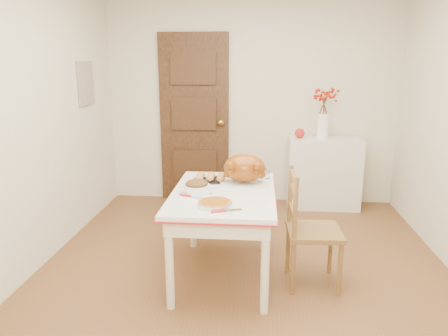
# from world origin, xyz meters

# --- Properties ---
(floor) EXTENTS (3.50, 4.00, 0.00)m
(floor) POSITION_xyz_m (0.00, 0.00, 0.00)
(floor) COLOR brown
(floor) RESTS_ON ground
(wall_back) EXTENTS (3.50, 0.00, 2.50)m
(wall_back) POSITION_xyz_m (0.00, 2.00, 1.25)
(wall_back) COLOR beige
(wall_back) RESTS_ON ground
(wall_front) EXTENTS (3.50, 0.00, 2.50)m
(wall_front) POSITION_xyz_m (0.00, -2.00, 1.25)
(wall_front) COLOR beige
(wall_front) RESTS_ON ground
(wall_left) EXTENTS (0.00, 4.00, 2.50)m
(wall_left) POSITION_xyz_m (-1.75, 0.00, 1.25)
(wall_left) COLOR beige
(wall_left) RESTS_ON ground
(door_back) EXTENTS (0.85, 0.06, 2.06)m
(door_back) POSITION_xyz_m (-0.70, 1.97, 1.03)
(door_back) COLOR black
(door_back) RESTS_ON ground
(photo_board) EXTENTS (0.03, 0.35, 0.45)m
(photo_board) POSITION_xyz_m (-1.73, 1.20, 1.50)
(photo_board) COLOR #B0AC92
(photo_board) RESTS_ON ground
(sideboard) EXTENTS (0.84, 0.38, 0.84)m
(sideboard) POSITION_xyz_m (0.88, 1.78, 0.42)
(sideboard) COLOR silver
(sideboard) RESTS_ON floor
(kitchen_table) EXTENTS (0.83, 1.21, 0.72)m
(kitchen_table) POSITION_xyz_m (-0.16, -0.01, 0.36)
(kitchen_table) COLOR silver
(kitchen_table) RESTS_ON floor
(chair_oak) EXTENTS (0.43, 0.43, 0.93)m
(chair_oak) POSITION_xyz_m (0.55, -0.08, 0.46)
(chair_oak) COLOR brown
(chair_oak) RESTS_ON floor
(berry_vase) EXTENTS (0.31, 0.31, 0.60)m
(berry_vase) POSITION_xyz_m (0.84, 1.78, 1.15)
(berry_vase) COLOR white
(berry_vase) RESTS_ON sideboard
(apple) EXTENTS (0.12, 0.12, 0.12)m
(apple) POSITION_xyz_m (0.58, 1.78, 0.90)
(apple) COLOR red
(apple) RESTS_ON sideboard
(turkey_platter) EXTENTS (0.49, 0.44, 0.26)m
(turkey_platter) POSITION_xyz_m (-0.01, 0.20, 0.85)
(turkey_platter) COLOR #82330A
(turkey_platter) RESTS_ON kitchen_table
(pumpkin_pie) EXTENTS (0.32, 0.32, 0.05)m
(pumpkin_pie) POSITION_xyz_m (-0.19, -0.36, 0.75)
(pumpkin_pie) COLOR #904910
(pumpkin_pie) RESTS_ON kitchen_table
(stuffing_dish) EXTENTS (0.30, 0.26, 0.10)m
(stuffing_dish) POSITION_xyz_m (-0.37, -0.06, 0.77)
(stuffing_dish) COLOR #483418
(stuffing_dish) RESTS_ON kitchen_table
(rolls_tray) EXTENTS (0.31, 0.28, 0.07)m
(rolls_tray) POSITION_xyz_m (-0.30, 0.27, 0.76)
(rolls_tray) COLOR #AE7434
(rolls_tray) RESTS_ON kitchen_table
(pie_server) EXTENTS (0.23, 0.14, 0.01)m
(pie_server) POSITION_xyz_m (-0.10, -0.46, 0.73)
(pie_server) COLOR silver
(pie_server) RESTS_ON kitchen_table
(carving_knife) EXTENTS (0.27, 0.15, 0.01)m
(carving_knife) POSITION_xyz_m (-0.36, -0.18, 0.73)
(carving_knife) COLOR silver
(carving_knife) RESTS_ON kitchen_table
(drinking_glass) EXTENTS (0.08, 0.08, 0.11)m
(drinking_glass) POSITION_xyz_m (-0.12, 0.48, 0.78)
(drinking_glass) COLOR white
(drinking_glass) RESTS_ON kitchen_table
(shaker_pair) EXTENTS (0.10, 0.05, 0.10)m
(shaker_pair) POSITION_xyz_m (0.16, 0.40, 0.77)
(shaker_pair) COLOR white
(shaker_pair) RESTS_ON kitchen_table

